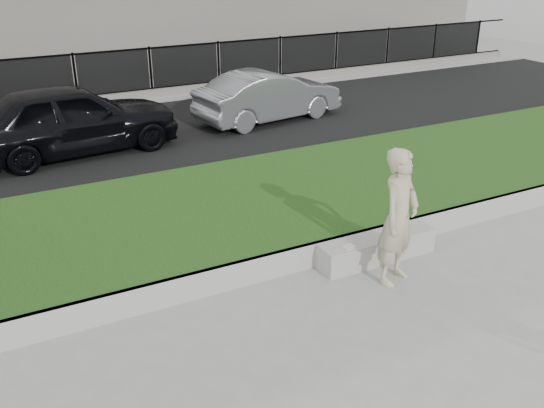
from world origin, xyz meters
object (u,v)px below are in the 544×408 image
stone_bench (376,247)px  car_dark (71,119)px  book (349,247)px  man (399,217)px  car_silver (269,96)px

stone_bench → car_dark: bearing=113.5°
book → stone_bench: bearing=-0.1°
stone_bench → car_dark: car_dark is taller
man → car_dark: man is taller
car_silver → book: bearing=152.0°
man → car_dark: (-2.99, 7.82, -0.16)m
man → car_dark: bearing=86.7°
man → car_silver: bearing=50.8°
stone_bench → man: bearing=-102.2°
book → car_silver: (2.64, 7.66, 0.29)m
car_silver → stone_bench: bearing=155.8°
stone_bench → car_silver: size_ratio=0.48×
book → car_silver: 8.11m
stone_bench → man: man is taller
car_dark → stone_bench: bearing=-162.2°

